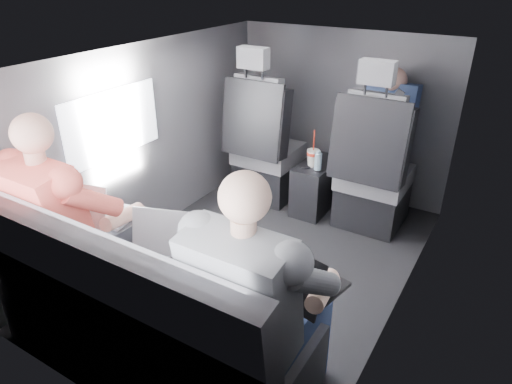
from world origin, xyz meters
The scene contains 20 objects.
floor centered at (0.00, 0.00, 0.00)m, with size 2.60×2.60×0.00m, color black.
ceiling centered at (0.00, 0.00, 1.35)m, with size 2.60×2.60×0.00m, color #B2B2AD.
panel_left centered at (-0.90, 0.00, 0.68)m, with size 0.02×2.60×1.35m, color #56565B.
panel_right centered at (0.90, 0.00, 0.68)m, with size 0.02×2.60×1.35m, color #56565B.
panel_front centered at (0.00, 1.30, 0.68)m, with size 1.80×0.02×1.35m, color #56565B.
panel_back centered at (0.00, -1.30, 0.68)m, with size 1.80×0.02×1.35m, color #56565B.
side_window centered at (-0.88, -0.30, 0.90)m, with size 0.02×0.75×0.42m, color white.
seatbelt centered at (0.45, 0.67, 0.80)m, with size 0.05×0.01×0.65m, color black.
front_seat_left centered at (-0.45, 0.84, 0.40)m, with size 0.52×0.58×1.26m.
front_seat_right centered at (0.45, 0.84, 0.40)m, with size 0.52×0.58×1.26m.
center_console centered at (0.00, 0.88, 0.20)m, with size 0.24×0.48×0.41m.
rear_bench centered at (0.00, -1.06, 0.31)m, with size 1.60×0.57×0.92m.
soda_cup centered at (-0.01, 0.80, 0.47)m, with size 0.10×0.10×0.29m.
water_bottle centered at (0.06, 0.75, 0.47)m, with size 0.06×0.06×0.16m.
laptop_white centered at (-0.52, -0.81, 0.63)m, with size 0.36×0.36×0.24m.
laptop_silver centered at (0.02, -0.78, 0.63)m, with size 0.38×0.38×0.23m.
laptop_black centered at (0.63, -0.77, 0.63)m, with size 0.39×0.38×0.25m.
passenger_rear_left centered at (-0.50, -0.97, 0.63)m, with size 0.51×0.63×1.23m.
passenger_rear_right centered at (0.58, -0.97, 0.63)m, with size 0.50×0.62×1.22m.
passenger_front_right centered at (0.45, 1.10, 0.74)m, with size 0.37×0.37×0.71m.
Camera 1 is at (1.28, -2.16, 1.81)m, focal length 32.00 mm.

